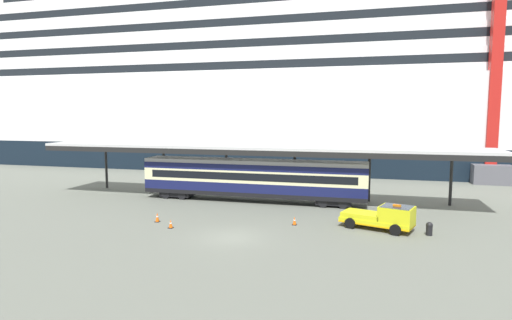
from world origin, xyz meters
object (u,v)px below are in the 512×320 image
at_px(traffic_cone_mid, 157,217).
at_px(quay_bollard, 429,228).
at_px(cruise_ship, 346,70).
at_px(dockside_crane, 501,39).
at_px(traffic_cone_far, 171,224).
at_px(train_carriage, 252,178).
at_px(traffic_cone_near, 294,221).
at_px(service_truck, 384,217).

xyz_separation_m(traffic_cone_mid, quay_bollard, (20.33, 1.63, 0.14)).
xyz_separation_m(cruise_ship, dockside_crane, (19.08, -14.10, 1.75)).
bearing_deg(traffic_cone_far, train_carriage, 73.37).
height_order(train_carriage, traffic_cone_far, train_carriage).
height_order(train_carriage, traffic_cone_near, train_carriage).
distance_m(service_truck, traffic_cone_mid, 17.42).
distance_m(traffic_cone_near, traffic_cone_far, 9.42).
distance_m(cruise_ship, quay_bollard, 44.13).
xyz_separation_m(cruise_ship, traffic_cone_far, (-10.31, -43.56, -15.52)).
height_order(traffic_cone_mid, dockside_crane, dockside_crane).
xyz_separation_m(train_carriage, traffic_cone_far, (-3.30, -11.06, -1.98)).
bearing_deg(traffic_cone_far, traffic_cone_near, 20.52).
bearing_deg(cruise_ship, traffic_cone_far, -103.31).
relative_size(cruise_ship, quay_bollard, 162.15).
xyz_separation_m(train_carriage, quay_bollard, (15.18, -8.06, -1.79)).
height_order(service_truck, traffic_cone_far, service_truck).
bearing_deg(quay_bollard, cruise_ship, 101.39).
relative_size(traffic_cone_far, quay_bollard, 0.68).
xyz_separation_m(traffic_cone_near, quay_bollard, (9.65, -0.31, 0.20)).
bearing_deg(service_truck, traffic_cone_near, -177.07).
bearing_deg(traffic_cone_mid, quay_bollard, 4.60).
xyz_separation_m(cruise_ship, traffic_cone_mid, (-12.16, -42.20, -15.46)).
relative_size(traffic_cone_near, quay_bollard, 0.68).
relative_size(service_truck, quay_bollard, 5.80).
bearing_deg(cruise_ship, quay_bollard, -78.61).
xyz_separation_m(cruise_ship, train_carriage, (-7.01, -32.51, -13.53)).
height_order(cruise_ship, service_truck, cruise_ship).
distance_m(cruise_ship, traffic_cone_far, 47.38).
height_order(service_truck, traffic_cone_near, service_truck).
distance_m(train_carriage, traffic_cone_mid, 11.15).
bearing_deg(dockside_crane, train_carriage, -144.79).
xyz_separation_m(traffic_cone_mid, dockside_crane, (31.23, 28.10, 17.21)).
bearing_deg(service_truck, traffic_cone_mid, -172.48).
bearing_deg(dockside_crane, traffic_cone_near, -128.16).
distance_m(traffic_cone_near, dockside_crane, 37.48).
distance_m(train_carriage, traffic_cone_near, 9.73).
relative_size(cruise_ship, traffic_cone_far, 237.55).
bearing_deg(service_truck, train_carriage, 148.50).
relative_size(traffic_cone_mid, quay_bollard, 0.80).
height_order(cruise_ship, train_carriage, cruise_ship).
relative_size(traffic_cone_mid, dockside_crane, 0.01).
height_order(traffic_cone_mid, quay_bollard, quay_bollard).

